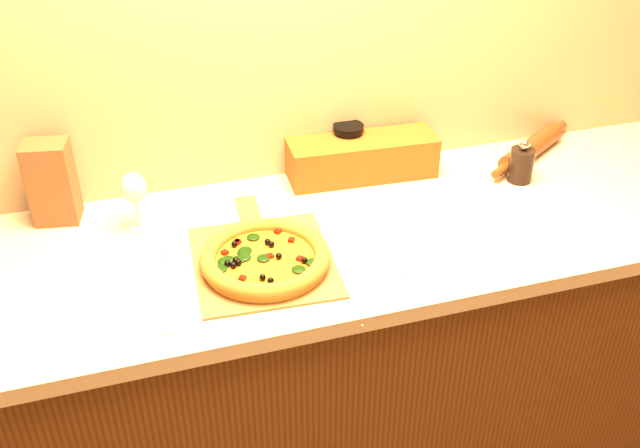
{
  "coord_description": "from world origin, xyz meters",
  "views": [
    {
      "loc": [
        -0.44,
        0.01,
        1.88
      ],
      "look_at": [
        -0.02,
        1.38,
        0.96
      ],
      "focal_mm": 40.0,
      "sensor_mm": 36.0,
      "label": 1
    }
  ],
  "objects_px": {
    "pepper_grinder": "(521,164)",
    "pizza": "(265,258)",
    "rolling_pin": "(531,148)",
    "pizza_peel": "(263,258)",
    "dark_jar": "(348,147)",
    "wine_glass": "(134,190)"
  },
  "relations": [
    {
      "from": "pizza",
      "to": "rolling_pin",
      "type": "bearing_deg",
      "value": 19.47
    },
    {
      "from": "pizza_peel",
      "to": "dark_jar",
      "type": "height_order",
      "value": "dark_jar"
    },
    {
      "from": "rolling_pin",
      "to": "pizza_peel",
      "type": "bearing_deg",
      "value": -162.53
    },
    {
      "from": "wine_glass",
      "to": "dark_jar",
      "type": "relative_size",
      "value": 1.12
    },
    {
      "from": "pizza",
      "to": "pizza_peel",
      "type": "bearing_deg",
      "value": 88.59
    },
    {
      "from": "rolling_pin",
      "to": "dark_jar",
      "type": "distance_m",
      "value": 0.55
    },
    {
      "from": "rolling_pin",
      "to": "dark_jar",
      "type": "xyz_separation_m",
      "value": [
        -0.54,
        0.09,
        0.04
      ]
    },
    {
      "from": "pizza_peel",
      "to": "pizza",
      "type": "height_order",
      "value": "pizza"
    },
    {
      "from": "wine_glass",
      "to": "dark_jar",
      "type": "bearing_deg",
      "value": 13.11
    },
    {
      "from": "pizza_peel",
      "to": "dark_jar",
      "type": "relative_size",
      "value": 3.54
    },
    {
      "from": "pizza_peel",
      "to": "rolling_pin",
      "type": "bearing_deg",
      "value": 21.01
    },
    {
      "from": "pizza",
      "to": "dark_jar",
      "type": "relative_size",
      "value": 2.17
    },
    {
      "from": "pepper_grinder",
      "to": "dark_jar",
      "type": "distance_m",
      "value": 0.48
    },
    {
      "from": "pizza",
      "to": "pepper_grinder",
      "type": "xyz_separation_m",
      "value": [
        0.78,
        0.2,
        0.03
      ]
    },
    {
      "from": "pepper_grinder",
      "to": "pizza",
      "type": "bearing_deg",
      "value": -165.86
    },
    {
      "from": "wine_glass",
      "to": "pizza",
      "type": "bearing_deg",
      "value": -44.41
    },
    {
      "from": "rolling_pin",
      "to": "wine_glass",
      "type": "relative_size",
      "value": 2.43
    },
    {
      "from": "pizza",
      "to": "wine_glass",
      "type": "relative_size",
      "value": 1.93
    },
    {
      "from": "pizza",
      "to": "dark_jar",
      "type": "distance_m",
      "value": 0.53
    },
    {
      "from": "pizza",
      "to": "pepper_grinder",
      "type": "bearing_deg",
      "value": 14.14
    },
    {
      "from": "pizza",
      "to": "dark_jar",
      "type": "height_order",
      "value": "dark_jar"
    },
    {
      "from": "pizza",
      "to": "rolling_pin",
      "type": "relative_size",
      "value": 0.79
    }
  ]
}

